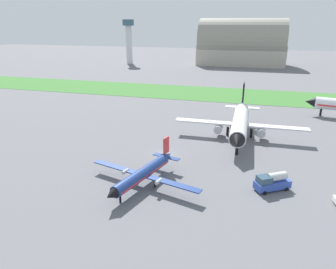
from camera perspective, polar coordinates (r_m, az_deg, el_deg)
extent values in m
plane|color=slate|center=(71.97, -0.66, -3.55)|extent=(600.00, 600.00, 0.00)
cube|color=#3D7533|center=(133.77, 7.16, 7.47)|extent=(360.00, 28.00, 0.08)
cone|color=black|center=(111.44, 24.74, 5.47)|extent=(4.07, 4.27, 3.66)
cylinder|color=black|center=(112.11, 26.24, 3.69)|extent=(0.67, 0.67, 2.38)
cylinder|color=navy|center=(57.40, -4.80, -7.25)|extent=(6.24, 15.27, 2.12)
cone|color=black|center=(51.68, -10.39, -10.86)|extent=(2.58, 2.61, 2.08)
cone|color=navy|center=(63.96, -0.13, -3.93)|extent=(2.65, 3.38, 1.91)
cube|color=red|center=(57.47, -4.79, -7.39)|extent=(6.04, 14.47, 0.30)
cube|color=navy|center=(55.03, 0.47, -8.89)|extent=(11.63, 4.63, 0.21)
cube|color=navy|center=(61.14, -9.02, -6.04)|extent=(11.63, 4.63, 0.21)
cylinder|color=#B7BABF|center=(55.56, -1.73, -8.60)|extent=(1.12, 1.82, 0.68)
cylinder|color=#B7BABF|center=(59.51, -7.82, -6.74)|extent=(1.12, 1.82, 0.68)
cube|color=red|center=(62.65, -0.33, -1.98)|extent=(0.77, 1.91, 3.39)
cube|color=navy|center=(62.96, 0.83, -4.39)|extent=(3.21, 2.04, 0.17)
cube|color=navy|center=(64.37, -1.46, -3.83)|extent=(3.21, 2.04, 0.17)
cylinder|color=black|center=(53.96, -8.77, -11.55)|extent=(0.38, 0.38, 1.49)
cylinder|color=black|center=(57.94, -2.42, -8.94)|extent=(0.38, 0.38, 1.49)
cylinder|color=black|center=(60.11, -5.79, -7.90)|extent=(0.38, 0.38, 1.49)
cylinder|color=white|center=(81.59, 13.08, 2.11)|extent=(4.05, 25.39, 3.88)
cone|color=black|center=(68.28, 12.55, -1.40)|extent=(3.82, 3.55, 3.80)
cone|color=white|center=(95.69, 13.49, 5.01)|extent=(3.52, 4.96, 3.49)
cube|color=black|center=(81.68, 13.06, 1.92)|extent=(4.12, 23.98, 0.54)
cube|color=white|center=(82.74, 18.90, 1.29)|extent=(16.93, 2.58, 0.39)
cube|color=white|center=(83.06, 7.24, 2.31)|extent=(16.93, 2.58, 0.39)
cylinder|color=#B7BABF|center=(82.97, 16.71, 0.57)|extent=(2.16, 4.24, 2.13)
cylinder|color=#B7BABF|center=(83.18, 9.27, 1.22)|extent=(2.16, 4.24, 2.13)
cube|color=black|center=(94.02, 13.68, 7.42)|extent=(0.49, 3.17, 5.64)
cube|color=white|center=(95.02, 14.96, 4.72)|extent=(4.95, 2.15, 0.31)
cube|color=white|center=(95.10, 11.98, 4.98)|extent=(4.95, 2.15, 0.31)
cylinder|color=black|center=(72.72, 12.51, -2.74)|extent=(0.70, 0.70, 2.47)
cylinder|color=black|center=(84.26, 15.02, 0.23)|extent=(0.70, 0.70, 2.47)
cylinder|color=black|center=(84.37, 10.90, 0.60)|extent=(0.70, 0.70, 2.47)
cylinder|color=black|center=(60.91, 28.35, -10.46)|extent=(0.73, 0.34, 0.70)
cube|color=#334FB2|center=(59.95, 18.59, -8.68)|extent=(6.77, 5.51, 1.40)
cylinder|color=silver|center=(59.72, 19.37, -7.30)|extent=(3.84, 3.21, 1.54)
cube|color=#334C60|center=(58.38, 17.26, -7.89)|extent=(3.06, 2.96, 1.20)
cylinder|color=black|center=(58.23, 17.34, -10.21)|extent=(0.72, 0.59, 0.70)
cylinder|color=black|center=(59.93, 16.06, -9.16)|extent=(0.72, 0.59, 0.70)
cylinder|color=black|center=(60.74, 20.95, -9.35)|extent=(0.72, 0.59, 0.70)
cylinder|color=black|center=(62.37, 19.62, -8.37)|extent=(0.72, 0.59, 0.70)
cube|color=#B2AD9E|center=(229.27, 13.20, 14.09)|extent=(58.71, 25.95, 14.10)
cylinder|color=gray|center=(228.56, 13.39, 16.49)|extent=(57.53, 28.55, 28.55)
cylinder|color=silver|center=(231.50, -7.16, 16.00)|extent=(4.40, 4.40, 26.16)
cylinder|color=#38566B|center=(230.96, -7.33, 19.73)|extent=(8.00, 8.00, 4.00)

